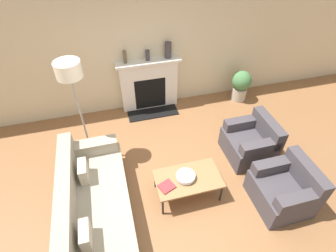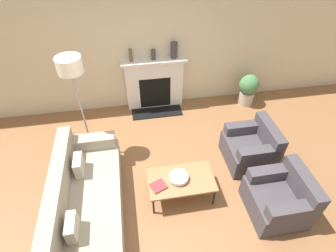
# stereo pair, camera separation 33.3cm
# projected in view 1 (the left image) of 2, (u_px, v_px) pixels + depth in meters

# --- Properties ---
(ground_plane) EXTENTS (18.00, 18.00, 0.00)m
(ground_plane) POSITION_uv_depth(u_px,v_px,m) (172.00, 195.00, 4.23)
(ground_plane) COLOR brown
(wall_back) EXTENTS (18.00, 0.06, 2.90)m
(wall_back) POSITION_uv_depth(u_px,v_px,m) (137.00, 44.00, 5.13)
(wall_back) COLOR beige
(wall_back) RESTS_ON ground_plane
(fireplace) EXTENTS (1.34, 0.59, 1.15)m
(fireplace) POSITION_uv_depth(u_px,v_px,m) (149.00, 85.00, 5.64)
(fireplace) COLOR silver
(fireplace) RESTS_ON ground_plane
(couch) EXTENTS (0.91, 2.26, 0.83)m
(couch) POSITION_uv_depth(u_px,v_px,m) (94.00, 209.00, 3.70)
(couch) COLOR #9E937F
(couch) RESTS_ON ground_plane
(armchair_near) EXTENTS (0.78, 0.81, 0.77)m
(armchair_near) POSITION_uv_depth(u_px,v_px,m) (284.00, 189.00, 3.96)
(armchair_near) COLOR #423D42
(armchair_near) RESTS_ON ground_plane
(armchair_far) EXTENTS (0.78, 0.81, 0.77)m
(armchair_far) POSITION_uv_depth(u_px,v_px,m) (251.00, 142.00, 4.71)
(armchair_far) COLOR #423D42
(armchair_far) RESTS_ON ground_plane
(coffee_table) EXTENTS (1.01, 0.59, 0.40)m
(coffee_table) POSITION_uv_depth(u_px,v_px,m) (188.00, 179.00, 4.02)
(coffee_table) COLOR olive
(coffee_table) RESTS_ON ground_plane
(bowl) EXTENTS (0.29, 0.29, 0.07)m
(bowl) POSITION_uv_depth(u_px,v_px,m) (186.00, 176.00, 3.97)
(bowl) COLOR silver
(bowl) RESTS_ON coffee_table
(book) EXTENTS (0.27, 0.26, 0.02)m
(book) POSITION_uv_depth(u_px,v_px,m) (167.00, 186.00, 3.87)
(book) COLOR #9E2D33
(book) RESTS_ON coffee_table
(floor_lamp) EXTENTS (0.40, 0.40, 1.91)m
(floor_lamp) POSITION_uv_depth(u_px,v_px,m) (72.00, 84.00, 3.86)
(floor_lamp) COLOR gray
(floor_lamp) RESTS_ON ground_plane
(mantel_vase_left) EXTENTS (0.07, 0.07, 0.25)m
(mantel_vase_left) POSITION_uv_depth(u_px,v_px,m) (125.00, 57.00, 5.09)
(mantel_vase_left) COLOR brown
(mantel_vase_left) RESTS_ON fireplace
(mantel_vase_center_left) EXTENTS (0.09, 0.09, 0.21)m
(mantel_vase_center_left) POSITION_uv_depth(u_px,v_px,m) (148.00, 55.00, 5.20)
(mantel_vase_center_left) COLOR #3D383D
(mantel_vase_center_left) RESTS_ON fireplace
(mantel_vase_center_right) EXTENTS (0.14, 0.14, 0.32)m
(mantel_vase_center_right) POSITION_uv_depth(u_px,v_px,m) (168.00, 50.00, 5.24)
(mantel_vase_center_right) COLOR #3D383D
(mantel_vase_center_right) RESTS_ON fireplace
(potted_plant) EXTENTS (0.44, 0.44, 0.73)m
(potted_plant) POSITION_uv_depth(u_px,v_px,m) (241.00, 84.00, 5.96)
(potted_plant) COLOR #B2A899
(potted_plant) RESTS_ON ground_plane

